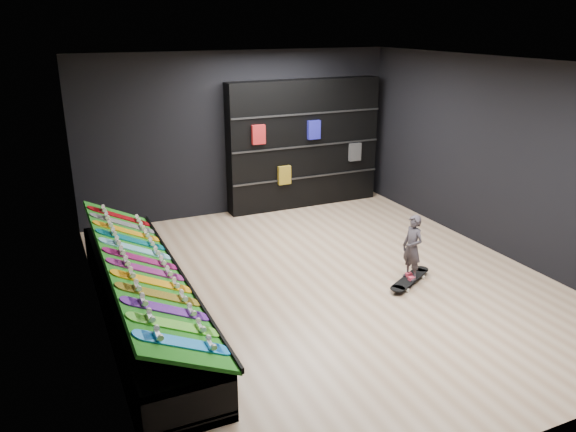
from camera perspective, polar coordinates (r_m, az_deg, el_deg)
name	(u,v)px	position (r m, az deg, el deg)	size (l,w,h in m)	color
floor	(326,282)	(8.00, 3.88, -6.72)	(6.00, 7.00, 0.01)	tan
ceiling	(331,63)	(7.21, 4.44, 15.23)	(6.00, 7.00, 0.01)	white
wall_back	(240,134)	(10.60, -4.92, 8.34)	(6.00, 0.02, 3.00)	black
wall_front	(538,289)	(4.88, 24.07, -6.80)	(6.00, 0.02, 3.00)	black
wall_left	(92,210)	(6.65, -19.31, 0.62)	(0.02, 7.00, 3.00)	black
wall_right	(501,158)	(9.24, 20.85, 5.51)	(0.02, 7.00, 3.00)	black
display_rack	(142,301)	(7.17, -14.60, -8.40)	(0.90, 4.50, 0.50)	black
turf_ramp	(143,266)	(6.97, -14.52, -4.97)	(1.00, 4.50, 0.04)	#135E0E
back_shelving	(304,144)	(10.95, 1.62, 7.31)	(3.07, 0.36, 2.46)	black
floor_skateboard	(410,280)	(8.10, 12.27, -6.41)	(0.98, 0.22, 0.09)	black
child	(411,260)	(7.97, 12.43, -4.35)	(0.21, 0.15, 0.56)	black
display_board_0	(183,343)	(5.30, -10.58, -12.54)	(0.98, 0.22, 0.09)	blue
display_board_1	(174,325)	(5.59, -11.46, -10.79)	(0.98, 0.22, 0.09)	green
display_board_2	(166,309)	(5.89, -12.25, -9.21)	(0.98, 0.22, 0.09)	purple
display_board_3	(159,295)	(6.19, -12.96, -7.78)	(0.98, 0.22, 0.09)	yellow
display_board_4	(153,281)	(6.50, -13.59, -6.48)	(0.98, 0.22, 0.09)	yellow
display_board_5	(147,270)	(6.81, -14.17, -5.31)	(0.98, 0.22, 0.09)	#2626BF
display_board_6	(141,259)	(7.12, -14.69, -4.23)	(0.98, 0.22, 0.09)	#E5198C
display_board_7	(136,249)	(7.44, -15.17, -3.24)	(0.98, 0.22, 0.09)	#0CB2E5
display_board_8	(132,240)	(7.76, -15.60, -2.34)	(0.98, 0.22, 0.09)	#0C8C99
display_board_9	(127,231)	(8.08, -16.00, -1.51)	(0.98, 0.22, 0.09)	orange
display_board_10	(123,224)	(8.40, -16.38, -0.74)	(0.98, 0.22, 0.09)	black
display_board_11	(120,216)	(8.73, -16.72, -0.02)	(0.98, 0.22, 0.09)	red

